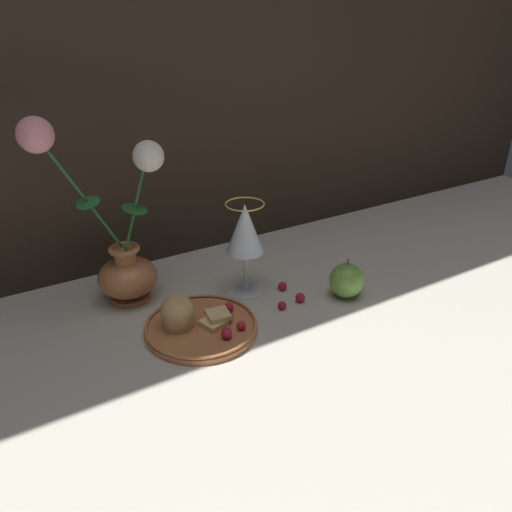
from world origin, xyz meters
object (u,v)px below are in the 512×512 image
(wine_glass, at_px, (245,232))
(vase, at_px, (119,246))
(plate_with_pastries, at_px, (195,322))
(apple_beside_vase, at_px, (346,280))

(wine_glass, bearing_deg, vase, 158.23)
(vase, distance_m, plate_with_pastries, 0.21)
(apple_beside_vase, bearing_deg, plate_with_pastries, 172.02)
(vase, bearing_deg, wine_glass, -21.77)
(vase, xyz_separation_m, plate_with_pastries, (0.07, -0.17, -0.10))
(apple_beside_vase, bearing_deg, wine_glass, 143.17)
(plate_with_pastries, relative_size, apple_beside_vase, 2.47)
(wine_glass, bearing_deg, plate_with_pastries, -152.17)
(vase, bearing_deg, plate_with_pastries, -65.73)
(vase, distance_m, apple_beside_vase, 0.44)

